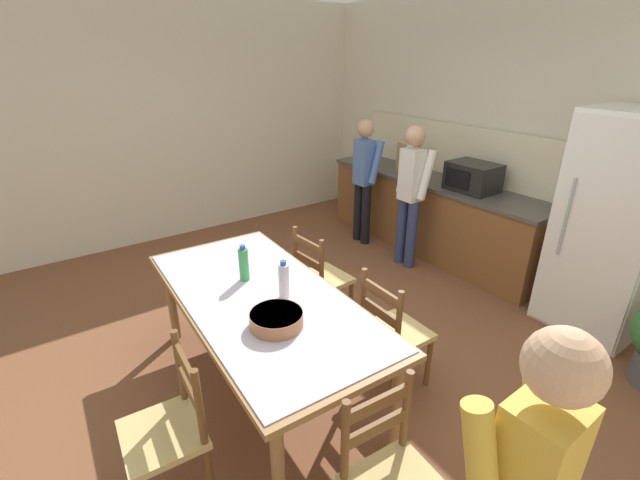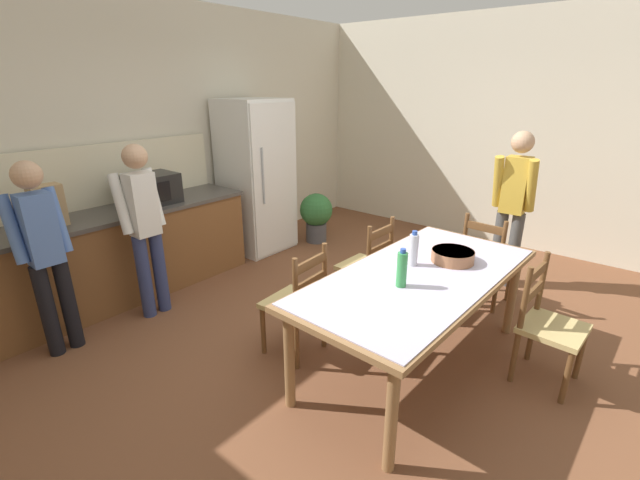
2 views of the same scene
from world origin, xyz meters
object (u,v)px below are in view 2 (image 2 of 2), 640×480
paper_bag (48,206)px  person_by_table (513,202)px  refrigerator (256,177)px  serving_bowl (453,255)px  chair_head_end (486,261)px  person_at_sink (44,250)px  bottle_near_centre (402,269)px  bottle_off_centre (413,249)px  chair_side_near_right (548,325)px  potted_plant (316,214)px  chair_side_far_left (297,303)px  person_at_counter (144,223)px  dining_table (419,283)px  microwave (151,189)px  chair_side_far_right (367,266)px

paper_bag → person_by_table: 4.33m
refrigerator → serving_bowl: (-0.61, -2.85, -0.12)m
refrigerator → paper_bag: refrigerator is taller
chair_head_end → person_at_sink: bearing=55.7°
paper_bag → chair_head_end: size_ratio=0.40×
refrigerator → bottle_near_centre: size_ratio=6.97×
bottle_off_centre → chair_side_near_right: (0.34, -0.92, -0.45)m
potted_plant → chair_side_near_right: bearing=-110.7°
chair_side_far_left → refrigerator: bearing=-129.5°
chair_head_end → chair_side_near_right: same height
person_at_counter → potted_plant: bearing=-88.3°
serving_bowl → person_at_sink: (-1.99, 2.37, 0.05)m
refrigerator → chair_side_near_right: 3.64m
chair_side_near_right → dining_table: bearing=122.4°
refrigerator → dining_table: 2.94m
chair_side_far_left → person_at_sink: 1.95m
dining_table → chair_head_end: (1.34, -0.04, -0.25)m
chair_head_end → paper_bag: bearing=47.9°
serving_bowl → chair_side_near_right: chair_side_near_right is taller
microwave → serving_bowl: microwave is taller
refrigerator → person_by_table: 2.97m
refrigerator → serving_bowl: bearing=-102.1°
dining_table → bottle_near_centre: size_ratio=7.86×
refrigerator → chair_side_far_left: 2.48m
refrigerator → serving_bowl: 2.92m
bottle_near_centre → paper_bag: bearing=112.1°
paper_bag → person_at_sink: 0.58m
paper_bag → chair_side_far_left: (0.94, -1.98, -0.63)m
dining_table → microwave: bearing=99.0°
paper_bag → microwave: bearing=0.5°
refrigerator → chair_side_far_right: (-0.48, -2.00, -0.50)m
bottle_off_centre → chair_side_far_right: bottle_off_centre is taller
chair_side_far_right → bottle_off_centre: bearing=60.4°
microwave → potted_plant: bearing=-12.2°
dining_table → bottle_off_centre: (0.11, 0.12, 0.20)m
dining_table → chair_side_near_right: size_ratio=2.33×
serving_bowl → person_at_sink: person_at_sink is taller
chair_side_near_right → person_by_table: size_ratio=0.56×
microwave → chair_side_near_right: (0.88, -3.58, -0.60)m
bottle_off_centre → chair_head_end: 1.32m
dining_table → chair_head_end: chair_head_end is taller
serving_bowl → chair_side_far_right: (0.13, 0.85, -0.38)m
chair_head_end → dining_table: bearing=92.1°
chair_head_end → chair_side_far_right: same height
chair_side_far_right → potted_plant: chair_side_far_right is taller
microwave → bottle_off_centre: size_ratio=1.85×
potted_plant → paper_bag: bearing=171.7°
person_by_table → chair_side_near_right: bearing=25.5°
chair_side_far_left → potted_plant: size_ratio=1.36×
person_by_table → chair_side_far_left: bearing=-21.8°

